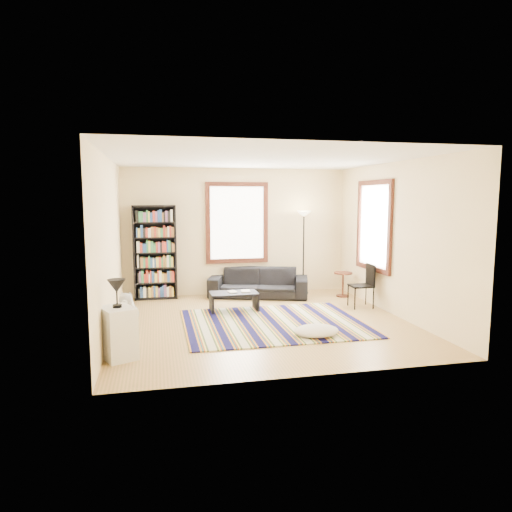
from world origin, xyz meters
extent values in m
cube|color=tan|center=(0.00, 0.00, -0.05)|extent=(5.00, 5.00, 0.10)
cube|color=white|center=(0.00, 0.00, 2.85)|extent=(5.00, 5.00, 0.10)
cube|color=#FBDFA9|center=(0.00, 2.55, 1.40)|extent=(5.00, 0.10, 2.80)
cube|color=#FBDFA9|center=(0.00, -2.55, 1.40)|extent=(5.00, 0.10, 2.80)
cube|color=#FBDFA9|center=(-2.55, 0.00, 1.40)|extent=(0.10, 5.00, 2.80)
cube|color=#FBDFA9|center=(2.55, 0.00, 1.40)|extent=(0.10, 5.00, 2.80)
cube|color=white|center=(0.00, 2.47, 1.60)|extent=(1.20, 0.06, 1.60)
cube|color=white|center=(2.47, 0.80, 1.60)|extent=(0.06, 1.20, 1.60)
cube|color=#0D0C3C|center=(0.17, -0.14, 0.01)|extent=(3.06, 2.44, 0.02)
imported|color=black|center=(0.40, 2.05, 0.31)|extent=(2.29, 1.45, 0.62)
cube|color=black|center=(-1.80, 2.32, 1.00)|extent=(0.90, 0.30, 2.00)
cube|color=black|center=(-0.35, 0.89, 0.18)|extent=(0.96, 0.62, 0.36)
imported|color=beige|center=(-0.45, 0.89, 0.37)|extent=(0.22, 0.18, 0.02)
imported|color=beige|center=(-0.20, 0.94, 0.37)|extent=(0.20, 0.25, 0.02)
ellipsoid|color=silver|center=(0.64, -0.99, 0.09)|extent=(0.71, 0.53, 0.18)
cylinder|color=#492212|center=(2.20, 1.64, 0.27)|extent=(0.48, 0.48, 0.54)
cube|color=black|center=(2.15, 0.64, 0.43)|extent=(0.44, 0.42, 0.86)
cube|color=white|center=(-2.30, -1.34, 0.35)|extent=(0.55, 0.61, 0.70)
camera|label=1|loc=(-1.77, -7.54, 2.15)|focal=32.00mm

